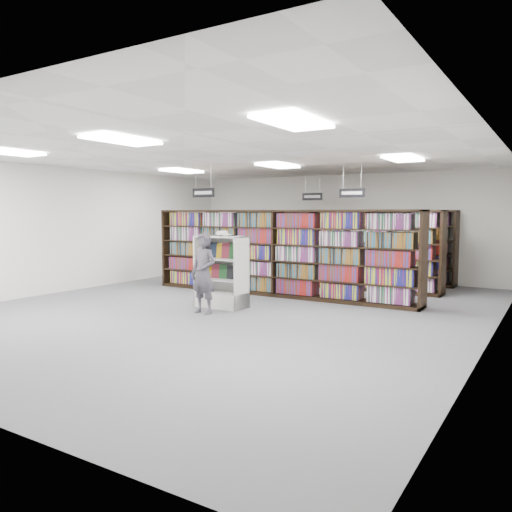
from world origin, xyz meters
The scene contains 20 objects.
floor centered at (0.00, 0.00, 0.00)m, with size 12.00×12.00×0.00m, color #525257.
ceiling centered at (0.00, 0.00, 3.20)m, with size 10.00×12.00×0.10m, color white.
wall_back centered at (0.00, 6.00, 1.60)m, with size 10.00×0.10×3.20m, color silver.
wall_left centered at (-5.00, 0.00, 1.60)m, with size 0.10×12.00×3.20m, color silver.
wall_right centered at (5.00, 0.00, 1.60)m, with size 0.10×12.00×3.20m, color silver.
bookshelf_row_near centered at (0.00, 2.00, 1.05)m, with size 7.00×0.60×2.10m.
bookshelf_row_mid centered at (0.00, 4.00, 1.05)m, with size 7.00×0.60×2.10m.
bookshelf_row_far centered at (0.00, 5.70, 1.05)m, with size 7.00×0.60×2.10m.
aisle_sign_left centered at (-1.50, 1.00, 2.53)m, with size 0.65×0.02×0.80m.
aisle_sign_right centered at (1.50, 3.00, 2.53)m, with size 0.65×0.02×0.80m.
aisle_sign_center centered at (-0.50, 5.00, 2.53)m, with size 0.65×0.02×0.80m.
troffer_front_left centered at (-3.00, -3.00, 3.16)m, with size 0.60×1.20×0.04m, color white.
troffer_front_center centered at (0.00, -3.00, 3.16)m, with size 0.60×1.20×0.04m, color white.
troffer_front_right centered at (3.00, -3.00, 3.16)m, with size 0.60×1.20×0.04m, color white.
troffer_back_left centered at (-3.00, 2.00, 3.16)m, with size 0.60×1.20×0.04m, color white.
troffer_back_center centered at (0.00, 2.00, 3.16)m, with size 0.60×1.20×0.04m, color white.
troffer_back_right centered at (3.00, 2.00, 3.16)m, with size 0.60×1.20×0.04m, color white.
endcap_display centered at (-0.29, 0.07, 0.51)m, with size 1.10×0.56×1.54m.
open_book centered at (-0.30, 0.09, 1.57)m, with size 0.55×0.33×0.12m.
shopper centered at (-0.21, -0.70, 0.81)m, with size 0.59×0.39×1.63m, color #524C57.
Camera 1 is at (5.91, -8.62, 2.04)m, focal length 35.00 mm.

